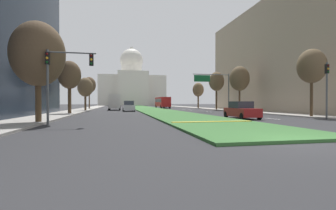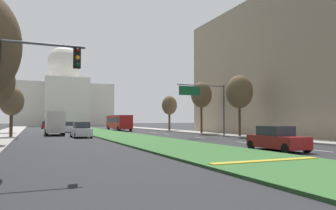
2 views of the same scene
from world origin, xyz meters
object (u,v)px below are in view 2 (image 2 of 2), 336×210
at_px(sedan_midblock, 81,130).
at_px(overhead_guide_sign, 207,99).
at_px(street_tree_left_far, 12,101).
at_px(street_tree_right_far, 201,95).
at_px(street_tree_right_distant, 169,106).
at_px(sedan_distant, 69,127).
at_px(capitol_building, 64,99).
at_px(sedan_lead_stopped, 277,139).
at_px(street_tree_right_mid, 239,92).
at_px(street_tree_left_distant, 11,97).
at_px(sedan_very_far, 46,125).
at_px(city_bus, 119,121).
at_px(box_truck_delivery, 55,123).
at_px(traffic_light_near_left, 21,75).
at_px(sedan_far_horizon, 119,125).

bearing_deg(sedan_midblock, overhead_guide_sign, -18.00).
distance_m(street_tree_left_far, street_tree_right_far, 25.33).
bearing_deg(street_tree_left_far, street_tree_right_far, 0.64).
bearing_deg(street_tree_right_distant, sedan_distant, 177.07).
relative_size(capitol_building, sedan_lead_stopped, 7.40).
height_order(capitol_building, sedan_midblock, capitol_building).
bearing_deg(capitol_building, street_tree_right_mid, -82.07).
bearing_deg(street_tree_left_distant, street_tree_right_far, -26.31).
bearing_deg(overhead_guide_sign, street_tree_left_distant, 138.32).
height_order(street_tree_right_distant, sedan_very_far, street_tree_right_distant).
distance_m(street_tree_right_mid, city_bus, 29.75).
xyz_separation_m(street_tree_left_far, sedan_distant, (7.98, 15.46, -3.45)).
relative_size(box_truck_delivery, city_bus, 0.58).
bearing_deg(street_tree_left_distant, street_tree_right_distant, 2.84).
bearing_deg(overhead_guide_sign, street_tree_right_mid, -27.92).
bearing_deg(sedan_midblock, street_tree_right_distant, 42.35).
bearing_deg(traffic_light_near_left, street_tree_right_mid, 39.04).
distance_m(overhead_guide_sign, street_tree_left_far, 23.07).
bearing_deg(sedan_very_far, sedan_midblock, -86.56).
bearing_deg(sedan_far_horizon, street_tree_right_mid, -81.98).
bearing_deg(traffic_light_near_left, sedan_far_horizon, 72.26).
bearing_deg(street_tree_right_mid, overhead_guide_sign, 152.08).
height_order(overhead_guide_sign, street_tree_right_mid, street_tree_right_mid).
xyz_separation_m(street_tree_left_far, sedan_very_far, (5.08, 39.69, -3.45)).
relative_size(street_tree_left_distant, city_bus, 0.68).
bearing_deg(street_tree_right_mid, traffic_light_near_left, -140.96).
bearing_deg(capitol_building, overhead_guide_sign, -84.11).
distance_m(street_tree_right_far, sedan_very_far, 44.55).
relative_size(sedan_midblock, city_bus, 0.42).
bearing_deg(sedan_distant, street_tree_right_mid, -54.39).
height_order(street_tree_right_mid, sedan_lead_stopped, street_tree_right_mid).
bearing_deg(traffic_light_near_left, box_truck_delivery, 84.61).
distance_m(sedan_far_horizon, sedan_very_far, 18.55).
xyz_separation_m(sedan_midblock, box_truck_delivery, (-2.55, 7.47, 0.82)).
xyz_separation_m(street_tree_right_distant, sedan_lead_stopped, (-8.56, -38.61, -4.03)).
bearing_deg(city_bus, sedan_lead_stopped, -90.00).
distance_m(sedan_far_horizon, box_truck_delivery, 28.17).
bearing_deg(street_tree_right_mid, sedan_far_horizon, 98.02).
relative_size(overhead_guide_sign, street_tree_left_distant, 0.87).
bearing_deg(sedan_far_horizon, sedan_midblock, -111.81).
bearing_deg(sedan_very_far, street_tree_right_mid, -67.27).
bearing_deg(street_tree_left_distant, street_tree_right_mid, -40.11).
bearing_deg(street_tree_right_distant, sedan_very_far, 130.01).
xyz_separation_m(overhead_guide_sign, city_bus, (-4.30, 26.61, -2.92)).
xyz_separation_m(sedan_far_horizon, city_bus, (-2.48, -9.32, 0.91)).
distance_m(traffic_light_near_left, city_bus, 50.09).
bearing_deg(sedan_very_far, sedan_lead_stopped, -78.85).
distance_m(street_tree_right_far, sedan_far_horizon, 29.43).
height_order(street_tree_left_distant, sedan_midblock, street_tree_left_distant).
bearing_deg(overhead_guide_sign, sedan_midblock, 162.00).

